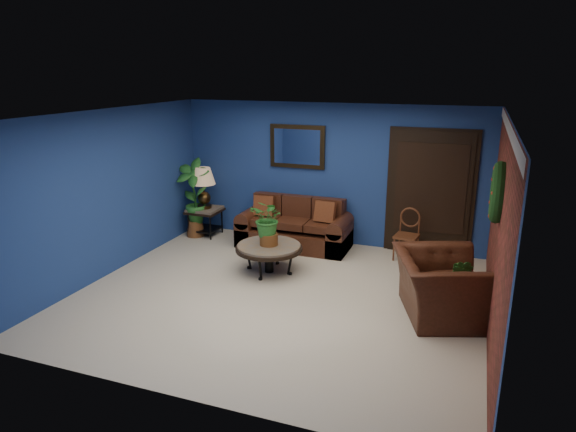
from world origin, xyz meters
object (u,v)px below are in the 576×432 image
(table_lamp, at_px, (204,183))
(side_chair, at_px, (408,231))
(sofa, at_px, (295,230))
(end_table, at_px, (205,214))
(coffee_table, at_px, (269,248))
(armchair, at_px, (441,286))

(table_lamp, relative_size, side_chair, 0.87)
(sofa, relative_size, end_table, 3.35)
(coffee_table, height_order, table_lamp, table_lamp)
(table_lamp, distance_m, side_chair, 3.81)
(coffee_table, xyz_separation_m, armchair, (2.61, -0.59, 0.02))
(coffee_table, relative_size, side_chair, 1.21)
(end_table, bearing_deg, side_chair, 0.95)
(end_table, relative_size, table_lamp, 0.79)
(sofa, distance_m, table_lamp, 1.95)
(end_table, xyz_separation_m, side_chair, (3.77, 0.06, 0.08))
(end_table, distance_m, side_chair, 3.77)
(sofa, distance_m, coffee_table, 1.32)
(sofa, bearing_deg, coffee_table, -88.61)
(coffee_table, xyz_separation_m, table_lamp, (-1.84, 1.29, 0.63))
(end_table, bearing_deg, table_lamp, -63.43)
(coffee_table, bearing_deg, end_table, 144.92)
(coffee_table, bearing_deg, sofa, 91.39)
(end_table, height_order, side_chair, side_chair)
(side_chair, bearing_deg, table_lamp, -171.23)
(coffee_table, xyz_separation_m, side_chair, (1.93, 1.36, 0.10))
(sofa, height_order, armchair, sofa)
(sofa, height_order, end_table, sofa)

